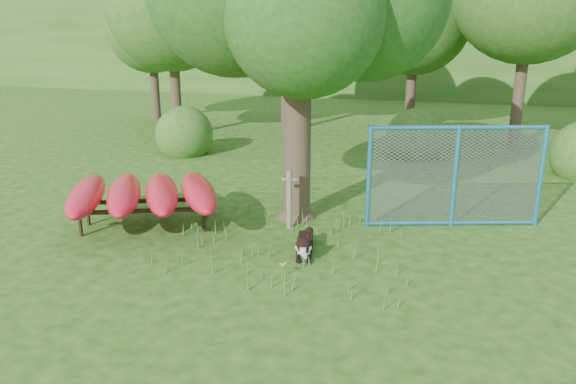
# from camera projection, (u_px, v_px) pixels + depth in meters

# --- Properties ---
(ground) EXTENTS (80.00, 80.00, 0.00)m
(ground) POSITION_uv_depth(u_px,v_px,m) (257.00, 267.00, 9.51)
(ground) COLOR #1E4A0E
(ground) RESTS_ON ground
(wooden_post) EXTENTS (0.33, 0.16, 1.19)m
(wooden_post) POSITION_uv_depth(u_px,v_px,m) (289.00, 198.00, 11.15)
(wooden_post) COLOR #6C6351
(wooden_post) RESTS_ON ground
(kayak_rack) EXTENTS (3.90, 3.51, 0.95)m
(kayak_rack) POSITION_uv_depth(u_px,v_px,m) (143.00, 194.00, 11.10)
(kayak_rack) COLOR black
(kayak_rack) RESTS_ON ground
(husky_dog) EXTENTS (0.44, 1.16, 0.52)m
(husky_dog) POSITION_uv_depth(u_px,v_px,m) (305.00, 245.00, 9.99)
(husky_dog) COLOR black
(husky_dog) RESTS_ON ground
(fence_section) EXTENTS (3.41, 1.13, 3.45)m
(fence_section) POSITION_uv_depth(u_px,v_px,m) (455.00, 177.00, 11.15)
(fence_section) COLOR #2987C3
(fence_section) RESTS_ON ground
(wildflower_clump) EXTENTS (0.12, 0.10, 0.26)m
(wildflower_clump) POSITION_uv_depth(u_px,v_px,m) (282.00, 265.00, 9.07)
(wildflower_clump) COLOR #40872C
(wildflower_clump) RESTS_ON ground
(bg_tree_a) EXTENTS (4.40, 4.40, 6.70)m
(bg_tree_a) POSITION_uv_depth(u_px,v_px,m) (171.00, 7.00, 19.12)
(bg_tree_a) COLOR #3D2E21
(bg_tree_a) RESTS_ON ground
(bg_tree_c) EXTENTS (4.00, 4.00, 6.12)m
(bg_tree_c) POSITION_uv_depth(u_px,v_px,m) (415.00, 18.00, 19.87)
(bg_tree_c) COLOR #3D2E21
(bg_tree_c) RESTS_ON ground
(bg_tree_f) EXTENTS (3.60, 3.60, 5.55)m
(bg_tree_f) POSITION_uv_depth(u_px,v_px,m) (151.00, 29.00, 22.76)
(bg_tree_f) COLOR #3D2E21
(bg_tree_f) RESTS_ON ground
(shrub_left) EXTENTS (1.80, 1.80, 1.80)m
(shrub_left) POSITION_uv_depth(u_px,v_px,m) (185.00, 154.00, 17.73)
(shrub_left) COLOR #2D5D1E
(shrub_left) RESTS_ON ground
(shrub_mid) EXTENTS (1.80, 1.80, 1.80)m
(shrub_mid) POSITION_uv_depth(u_px,v_px,m) (414.00, 157.00, 17.25)
(shrub_mid) COLOR #2D5D1E
(shrub_mid) RESTS_ON ground
(wooded_hillside) EXTENTS (80.00, 12.00, 6.00)m
(wooded_hillside) POSITION_uv_depth(u_px,v_px,m) (406.00, 39.00, 34.38)
(wooded_hillside) COLOR #2D5D1E
(wooded_hillside) RESTS_ON ground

